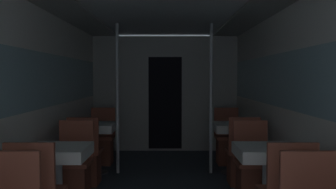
{
  "coord_description": "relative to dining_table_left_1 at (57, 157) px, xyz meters",
  "views": [
    {
      "loc": [
        0.06,
        -0.94,
        1.43
      ],
      "look_at": [
        0.06,
        3.02,
        1.24
      ],
      "focal_mm": 40.0,
      "sensor_mm": 36.0,
      "label": 1
    }
  ],
  "objects": [
    {
      "name": "dining_table_right_2",
      "position": [
        2.07,
        1.84,
        0.0
      ],
      "size": [
        0.6,
        0.6,
        0.74
      ],
      "color": "#4C4C51",
      "rests_on": "ground_plane"
    },
    {
      "name": "chair_left_far_1",
      "position": [
        0.0,
        0.6,
        -0.34
      ],
      "size": [
        0.4,
        0.4,
        0.91
      ],
      "rotation": [
        0.0,
        0.0,
        3.14
      ],
      "color": "brown",
      "rests_on": "ground_plane"
    },
    {
      "name": "chair_right_far_2",
      "position": [
        2.07,
        2.44,
        -0.34
      ],
      "size": [
        0.4,
        0.4,
        0.91
      ],
      "rotation": [
        0.0,
        0.0,
        3.14
      ],
      "color": "brown",
      "rests_on": "ground_plane"
    },
    {
      "name": "support_pole_right_2",
      "position": [
        1.73,
        1.84,
        0.47
      ],
      "size": [
        0.05,
        0.05,
        2.21
      ],
      "color": "silver",
      "rests_on": "ground_plane"
    },
    {
      "name": "wall_left",
      "position": [
        -0.38,
        0.15,
        0.51
      ],
      "size": [
        0.05,
        8.55,
        2.21
      ],
      "color": "silver",
      "rests_on": "ground_plane"
    },
    {
      "name": "dining_table_right_1",
      "position": [
        2.07,
        0.0,
        0.0
      ],
      "size": [
        0.6,
        0.6,
        0.74
      ],
      "color": "#4C4C51",
      "rests_on": "ground_plane"
    },
    {
      "name": "chair_left_far_2",
      "position": [
        0.0,
        2.44,
        -0.34
      ],
      "size": [
        0.4,
        0.4,
        0.91
      ],
      "rotation": [
        0.0,
        0.0,
        3.14
      ],
      "color": "brown",
      "rests_on": "ground_plane"
    },
    {
      "name": "dining_table_left_1",
      "position": [
        0.0,
        0.0,
        0.0
      ],
      "size": [
        0.6,
        0.6,
        0.74
      ],
      "color": "#4C4C51",
      "rests_on": "ground_plane"
    },
    {
      "name": "wall_right",
      "position": [
        2.45,
        0.15,
        0.51
      ],
      "size": [
        0.05,
        8.55,
        2.21
      ],
      "color": "silver",
      "rests_on": "ground_plane"
    },
    {
      "name": "chair_left_near_2",
      "position": [
        0.0,
        1.25,
        -0.34
      ],
      "size": [
        0.4,
        0.4,
        0.91
      ],
      "color": "brown",
      "rests_on": "ground_plane"
    },
    {
      "name": "dining_table_left_2",
      "position": [
        0.0,
        1.84,
        0.0
      ],
      "size": [
        0.6,
        0.6,
        0.74
      ],
      "color": "#4C4C51",
      "rests_on": "ground_plane"
    },
    {
      "name": "chair_right_far_1",
      "position": [
        2.07,
        0.6,
        -0.34
      ],
      "size": [
        0.4,
        0.4,
        0.91
      ],
      "rotation": [
        0.0,
        0.0,
        3.14
      ],
      "color": "brown",
      "rests_on": "ground_plane"
    },
    {
      "name": "support_pole_left_2",
      "position": [
        0.34,
        1.84,
        0.47
      ],
      "size": [
        0.05,
        0.05,
        2.21
      ],
      "color": "silver",
      "rests_on": "ground_plane"
    },
    {
      "name": "bulkhead_far",
      "position": [
        1.04,
        3.57,
        0.47
      ],
      "size": [
        2.78,
        0.09,
        2.21
      ],
      "color": "#A8A8A3",
      "rests_on": "ground_plane"
    },
    {
      "name": "chair_right_near_2",
      "position": [
        2.07,
        1.25,
        -0.34
      ],
      "size": [
        0.4,
        0.4,
        0.91
      ],
      "color": "brown",
      "rests_on": "ground_plane"
    }
  ]
}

